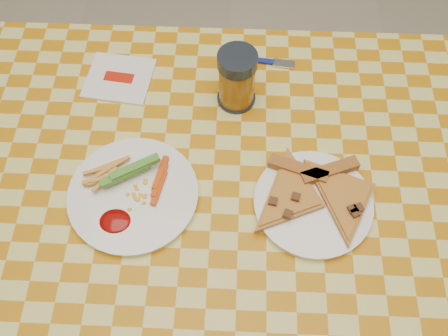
{
  "coord_description": "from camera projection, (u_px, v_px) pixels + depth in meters",
  "views": [
    {
      "loc": [
        0.04,
        -0.42,
        1.6
      ],
      "look_at": [
        0.02,
        0.05,
        0.78
      ],
      "focal_mm": 40.0,
      "sensor_mm": 36.0,
      "label": 1
    }
  ],
  "objects": [
    {
      "name": "table",
      "position": [
        213.0,
        213.0,
        1.01
      ],
      "size": [
        1.28,
        0.88,
        0.76
      ],
      "color": "silver",
      "rests_on": "ground"
    },
    {
      "name": "napkin",
      "position": [
        119.0,
        78.0,
        1.08
      ],
      "size": [
        0.15,
        0.14,
        0.01
      ],
      "rotation": [
        0.0,
        0.0,
        -0.12
      ],
      "color": "white",
      "rests_on": "table"
    },
    {
      "name": "plate_right",
      "position": [
        313.0,
        204.0,
        0.93
      ],
      "size": [
        0.22,
        0.22,
        0.01
      ],
      "primitive_type": "cylinder",
      "rotation": [
        0.0,
        0.0,
        -0.01
      ],
      "color": "white",
      "rests_on": "table"
    },
    {
      "name": "drink_glass",
      "position": [
        237.0,
        79.0,
        1.0
      ],
      "size": [
        0.08,
        0.08,
        0.13
      ],
      "color": "black",
      "rests_on": "table"
    },
    {
      "name": "plate_left",
      "position": [
        133.0,
        195.0,
        0.94
      ],
      "size": [
        0.25,
        0.25,
        0.01
      ],
      "primitive_type": "cylinder",
      "rotation": [
        0.0,
        0.0,
        0.05
      ],
      "color": "white",
      "rests_on": "table"
    },
    {
      "name": "ground",
      "position": [
        217.0,
        302.0,
        1.6
      ],
      "size": [
        8.0,
        8.0,
        0.0
      ],
      "primitive_type": "plane",
      "color": "beige",
      "rests_on": "ground"
    },
    {
      "name": "pizza_slices",
      "position": [
        315.0,
        192.0,
        0.93
      ],
      "size": [
        0.31,
        0.26,
        0.02
      ],
      "color": "#B88138",
      "rests_on": "plate_right"
    },
    {
      "name": "fork",
      "position": [
        261.0,
        61.0,
        1.11
      ],
      "size": [
        0.15,
        0.04,
        0.01
      ],
      "rotation": [
        0.0,
        0.0,
        -0.13
      ],
      "color": "navy",
      "rests_on": "table"
    },
    {
      "name": "fries_veggies",
      "position": [
        129.0,
        184.0,
        0.93
      ],
      "size": [
        0.18,
        0.16,
        0.04
      ],
      "color": "#EDB14B",
      "rests_on": "plate_left"
    }
  ]
}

